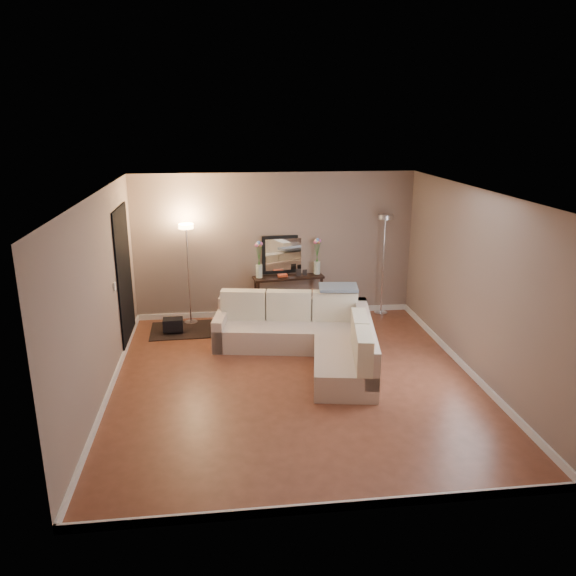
{
  "coord_description": "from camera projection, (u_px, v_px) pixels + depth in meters",
  "views": [
    {
      "loc": [
        -0.96,
        -7.03,
        3.5
      ],
      "look_at": [
        0.0,
        0.8,
        1.1
      ],
      "focal_mm": 35.0,
      "sensor_mm": 36.0,
      "label": 1
    }
  ],
  "objects": [
    {
      "name": "table_decor",
      "position": [
        289.0,
        274.0,
        10.01
      ],
      "size": [
        0.54,
        0.13,
        0.13
      ],
      "color": "#C24322",
      "rests_on": "console_table"
    },
    {
      "name": "wall_left",
      "position": [
        100.0,
        298.0,
        7.14
      ],
      "size": [
        0.02,
        5.5,
        2.6
      ],
      "primitive_type": "cube",
      "color": "gray",
      "rests_on": "ground"
    },
    {
      "name": "leaning_mirror",
      "position": [
        286.0,
        254.0,
        10.1
      ],
      "size": [
        0.89,
        0.14,
        0.7
      ],
      "color": "black",
      "rests_on": "console_table"
    },
    {
      "name": "throw_blanket",
      "position": [
        338.0,
        287.0,
        8.91
      ],
      "size": [
        0.65,
        0.42,
        0.08
      ],
      "primitive_type": "cube",
      "rotation": [
        0.1,
        0.0,
        -0.12
      ],
      "color": "slate",
      "rests_on": "sectional_sofa"
    },
    {
      "name": "baseboard_back",
      "position": [
        275.0,
        312.0,
        10.39
      ],
      "size": [
        5.0,
        0.03,
        0.1
      ],
      "primitive_type": "cube",
      "color": "white",
      "rests_on": "ground"
    },
    {
      "name": "flower_vase_left",
      "position": [
        259.0,
        262.0,
        9.86
      ],
      "size": [
        0.15,
        0.13,
        0.66
      ],
      "color": "silver",
      "rests_on": "console_table"
    },
    {
      "name": "floor_lamp_lit",
      "position": [
        187.0,
        254.0,
        9.6
      ],
      "size": [
        0.26,
        0.26,
        1.78
      ],
      "color": "silver",
      "rests_on": "floor"
    },
    {
      "name": "wall_right",
      "position": [
        476.0,
        284.0,
        7.72
      ],
      "size": [
        0.02,
        5.5,
        2.6
      ],
      "primitive_type": "cube",
      "color": "gray",
      "rests_on": "ground"
    },
    {
      "name": "console_table",
      "position": [
        284.0,
        294.0,
        10.14
      ],
      "size": [
        1.29,
        0.48,
        0.77
      ],
      "color": "black",
      "rests_on": "floor"
    },
    {
      "name": "floor_lamp_unlit",
      "position": [
        384.0,
        245.0,
        10.07
      ],
      "size": [
        0.3,
        0.3,
        1.86
      ],
      "color": "silver",
      "rests_on": "floor"
    },
    {
      "name": "ceiling",
      "position": [
        296.0,
        192.0,
        7.05
      ],
      "size": [
        5.0,
        5.5,
        0.01
      ],
      "primitive_type": "cube",
      "color": "white",
      "rests_on": "ground"
    },
    {
      "name": "baseboard_front",
      "position": [
        334.0,
        506.0,
        5.19
      ],
      "size": [
        5.0,
        0.03,
        0.1
      ],
      "primitive_type": "cube",
      "color": "white",
      "rests_on": "ground"
    },
    {
      "name": "charcoal_rug",
      "position": [
        185.0,
        330.0,
        9.63
      ],
      "size": [
        1.19,
        0.91,
        0.02
      ],
      "primitive_type": "cube",
      "rotation": [
        0.0,
        0.0,
        0.03
      ],
      "color": "black",
      "rests_on": "floor"
    },
    {
      "name": "doorway",
      "position": [
        125.0,
        277.0,
        8.81
      ],
      "size": [
        0.02,
        1.2,
        2.2
      ],
      "primitive_type": "cube",
      "color": "black",
      "rests_on": "ground"
    },
    {
      "name": "wall_front",
      "position": [
        338.0,
        386.0,
        4.81
      ],
      "size": [
        5.0,
        0.02,
        2.6
      ],
      "primitive_type": "cube",
      "color": "gray",
      "rests_on": "ground"
    },
    {
      "name": "baseboard_left",
      "position": [
        111.0,
        387.0,
        7.5
      ],
      "size": [
        0.03,
        5.5,
        0.1
      ],
      "primitive_type": "cube",
      "color": "white",
      "rests_on": "ground"
    },
    {
      "name": "black_bag",
      "position": [
        173.0,
        325.0,
        9.47
      ],
      "size": [
        0.34,
        0.24,
        0.21
      ],
      "primitive_type": "cube",
      "rotation": [
        0.0,
        0.0,
        0.03
      ],
      "color": "black",
      "rests_on": "charcoal_rug"
    },
    {
      "name": "flower_vase_right",
      "position": [
        317.0,
        259.0,
        10.09
      ],
      "size": [
        0.15,
        0.13,
        0.66
      ],
      "color": "silver",
      "rests_on": "console_table"
    },
    {
      "name": "floor",
      "position": [
        295.0,
        380.0,
        7.81
      ],
      "size": [
        5.0,
        5.5,
        0.01
      ],
      "primitive_type": "cube",
      "color": "brown",
      "rests_on": "ground"
    },
    {
      "name": "switch_plate",
      "position": [
        115.0,
        286.0,
        7.97
      ],
      "size": [
        0.02,
        0.08,
        0.12
      ],
      "primitive_type": "cube",
      "color": "white",
      "rests_on": "ground"
    },
    {
      "name": "wall_back",
      "position": [
        275.0,
        246.0,
        10.05
      ],
      "size": [
        5.0,
        0.02,
        2.6
      ],
      "primitive_type": "cube",
      "color": "gray",
      "rests_on": "ground"
    },
    {
      "name": "baseboard_right",
      "position": [
        466.0,
        368.0,
        8.08
      ],
      "size": [
        0.03,
        5.5,
        0.1
      ],
      "primitive_type": "cube",
      "color": "white",
      "rests_on": "ground"
    },
    {
      "name": "sectional_sofa",
      "position": [
        311.0,
        336.0,
        8.54
      ],
      "size": [
        2.51,
        2.68,
        0.85
      ],
      "color": "beige",
      "rests_on": "floor"
    }
  ]
}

